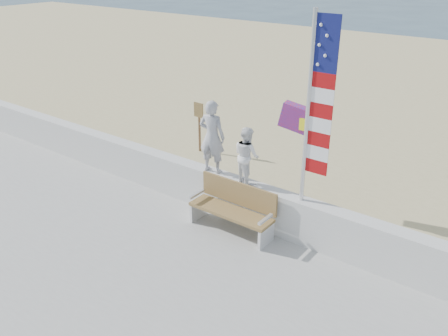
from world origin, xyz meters
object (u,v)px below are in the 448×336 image
at_px(flag, 315,104).
at_px(child, 247,155).
at_px(adult, 212,137).
at_px(bench, 233,207).

bearing_deg(flag, child, 179.99).
distance_m(adult, bench, 1.55).
xyz_separation_m(adult, bench, (0.89, -0.45, -1.18)).
bearing_deg(flag, adult, 179.99).
xyz_separation_m(adult, child, (0.88, 0.00, -0.20)).
bearing_deg(adult, child, 169.52).
distance_m(adult, flag, 2.54).
bearing_deg(child, flag, -156.18).
bearing_deg(bench, child, 91.18).
xyz_separation_m(child, bench, (0.01, -0.45, -0.98)).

